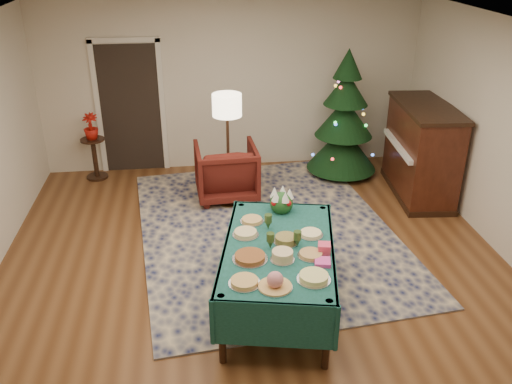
{
  "coord_description": "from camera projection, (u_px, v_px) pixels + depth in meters",
  "views": [
    {
      "loc": [
        -0.64,
        -4.97,
        3.57
      ],
      "look_at": [
        0.02,
        0.43,
        0.94
      ],
      "focal_mm": 38.0,
      "sensor_mm": 36.0,
      "label": 1
    }
  ],
  "objects": [
    {
      "name": "room_shell",
      "position": [
        259.0,
        174.0,
        5.48
      ],
      "size": [
        7.0,
        7.0,
        7.0
      ],
      "color": "#593319",
      "rests_on": "ground"
    },
    {
      "name": "doorway",
      "position": [
        130.0,
        105.0,
        8.52
      ],
      "size": [
        1.08,
        0.04,
        2.16
      ],
      "color": "black",
      "rests_on": "ground"
    },
    {
      "name": "rug",
      "position": [
        266.0,
        230.0,
        7.15
      ],
      "size": [
        3.64,
        4.52,
        0.02
      ],
      "primitive_type": "cube",
      "rotation": [
        0.0,
        0.0,
        0.11
      ],
      "color": "#121943",
      "rests_on": "ground"
    },
    {
      "name": "buffet_table",
      "position": [
        278.0,
        258.0,
        5.46
      ],
      "size": [
        1.47,
        2.09,
        0.74
      ],
      "color": "black",
      "rests_on": "ground"
    },
    {
      "name": "platter_0",
      "position": [
        244.0,
        282.0,
        4.8
      ],
      "size": [
        0.29,
        0.29,
        0.05
      ],
      "color": "silver",
      "rests_on": "buffet_table"
    },
    {
      "name": "platter_1",
      "position": [
        275.0,
        282.0,
        4.73
      ],
      "size": [
        0.31,
        0.31,
        0.16
      ],
      "color": "silver",
      "rests_on": "buffet_table"
    },
    {
      "name": "platter_2",
      "position": [
        314.0,
        277.0,
        4.85
      ],
      "size": [
        0.31,
        0.31,
        0.06
      ],
      "color": "silver",
      "rests_on": "buffet_table"
    },
    {
      "name": "platter_3",
      "position": [
        250.0,
        257.0,
        5.15
      ],
      "size": [
        0.34,
        0.34,
        0.05
      ],
      "color": "silver",
      "rests_on": "buffet_table"
    },
    {
      "name": "platter_4",
      "position": [
        282.0,
        256.0,
        5.13
      ],
      "size": [
        0.24,
        0.24,
        0.1
      ],
      "color": "silver",
      "rests_on": "buffet_table"
    },
    {
      "name": "platter_5",
      "position": [
        311.0,
        255.0,
        5.21
      ],
      "size": [
        0.26,
        0.26,
        0.04
      ],
      "color": "silver",
      "rests_on": "buffet_table"
    },
    {
      "name": "platter_6",
      "position": [
        246.0,
        233.0,
        5.56
      ],
      "size": [
        0.27,
        0.27,
        0.05
      ],
      "color": "silver",
      "rests_on": "buffet_table"
    },
    {
      "name": "platter_7",
      "position": [
        286.0,
        240.0,
        5.43
      ],
      "size": [
        0.26,
        0.26,
        0.07
      ],
      "color": "silver",
      "rests_on": "buffet_table"
    },
    {
      "name": "platter_8",
      "position": [
        311.0,
        234.0,
        5.56
      ],
      "size": [
        0.26,
        0.26,
        0.04
      ],
      "color": "silver",
      "rests_on": "buffet_table"
    },
    {
      "name": "platter_9",
      "position": [
        252.0,
        220.0,
        5.82
      ],
      "size": [
        0.25,
        0.25,
        0.04
      ],
      "color": "silver",
      "rests_on": "buffet_table"
    },
    {
      "name": "goblet_0",
      "position": [
        268.0,
        222.0,
        5.65
      ],
      "size": [
        0.08,
        0.08,
        0.17
      ],
      "color": "#2D471E",
      "rests_on": "buffet_table"
    },
    {
      "name": "goblet_1",
      "position": [
        297.0,
        239.0,
        5.33
      ],
      "size": [
        0.08,
        0.08,
        0.17
      ],
      "color": "#2D471E",
      "rests_on": "buffet_table"
    },
    {
      "name": "goblet_2",
      "position": [
        270.0,
        240.0,
        5.3
      ],
      "size": [
        0.08,
        0.08,
        0.17
      ],
      "color": "#2D471E",
      "rests_on": "buffet_table"
    },
    {
      "name": "napkin_stack",
      "position": [
        323.0,
        262.0,
        5.09
      ],
      "size": [
        0.17,
        0.17,
        0.04
      ],
      "primitive_type": "cube",
      "rotation": [
        0.0,
        0.0,
        -0.2
      ],
      "color": "#E43FA3",
      "rests_on": "buffet_table"
    },
    {
      "name": "gift_box",
      "position": [
        324.0,
        248.0,
        5.25
      ],
      "size": [
        0.14,
        0.14,
        0.1
      ],
      "primitive_type": "cube",
      "rotation": [
        0.0,
        0.0,
        -0.2
      ],
      "color": "#EF4265",
      "rests_on": "buffet_table"
    },
    {
      "name": "centerpiece",
      "position": [
        281.0,
        201.0,
        6.0
      ],
      "size": [
        0.27,
        0.27,
        0.31
      ],
      "color": "#1E4C1E",
      "rests_on": "buffet_table"
    },
    {
      "name": "armchair",
      "position": [
        226.0,
        169.0,
        7.87
      ],
      "size": [
        0.91,
        0.86,
        0.89
      ],
      "primitive_type": "imported",
      "rotation": [
        0.0,
        0.0,
        3.19
      ],
      "color": "#511611",
      "rests_on": "ground"
    },
    {
      "name": "floor_lamp",
      "position": [
        227.0,
        112.0,
        7.23
      ],
      "size": [
        0.4,
        0.4,
        1.63
      ],
      "color": "#A57F3F",
      "rests_on": "ground"
    },
    {
      "name": "side_table",
      "position": [
        95.0,
        159.0,
        8.54
      ],
      "size": [
        0.37,
        0.37,
        0.66
      ],
      "color": "black",
      "rests_on": "ground"
    },
    {
      "name": "potted_plant",
      "position": [
        91.0,
        132.0,
        8.35
      ],
      "size": [
        0.23,
        0.41,
        0.23
      ],
      "primitive_type": "imported",
      "color": "#AD150C",
      "rests_on": "side_table"
    },
    {
      "name": "christmas_tree",
      "position": [
        344.0,
        120.0,
        8.45
      ],
      "size": [
        1.33,
        1.33,
        2.02
      ],
      "color": "black",
      "rests_on": "ground"
    },
    {
      "name": "piano",
      "position": [
        421.0,
        152.0,
        7.88
      ],
      "size": [
        0.86,
        1.63,
        1.37
      ],
      "color": "black",
      "rests_on": "ground"
    }
  ]
}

